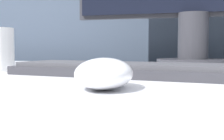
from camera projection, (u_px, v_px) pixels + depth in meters
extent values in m
cube|color=#333D4C|center=(168.00, 69.00, 1.19)|extent=(5.00, 0.03, 1.47)
ellipsoid|color=white|center=(104.00, 73.00, 0.39)|extent=(0.09, 0.12, 0.04)
cube|color=#28282D|center=(129.00, 72.00, 0.57)|extent=(0.47, 0.19, 0.02)
cube|color=#38383D|center=(129.00, 65.00, 0.57)|extent=(0.44, 0.17, 0.01)
cylinder|color=#28282D|center=(193.00, 63.00, 0.87)|extent=(0.20, 0.20, 0.02)
cylinder|color=#28282D|center=(193.00, 36.00, 0.86)|extent=(0.08, 0.08, 0.13)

